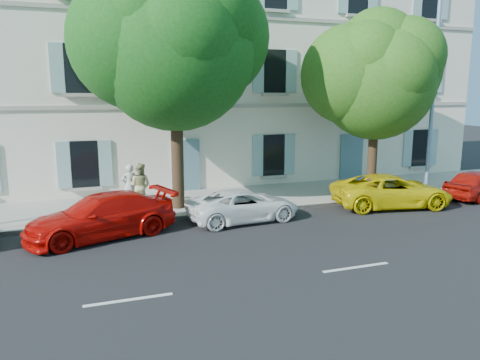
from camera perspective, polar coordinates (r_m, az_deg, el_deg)
name	(u,v)px	position (r m, az deg, el deg)	size (l,w,h in m)	color
ground	(291,227)	(16.47, 6.29, -5.76)	(90.00, 90.00, 0.00)	black
sidewalk	(247,198)	(20.41, 0.88, -2.23)	(36.00, 4.50, 0.15)	#A09E96
kerb	(266,210)	(18.45, 3.22, -3.64)	(36.00, 0.16, 0.16)	#9E998E
building	(210,66)	(25.39, -3.73, 13.76)	(28.00, 7.00, 12.00)	silver
car_red_coupe	(101,216)	(15.77, -16.57, -4.26)	(1.96, 4.83, 1.40)	#B90905
car_white_coupe	(244,205)	(17.06, 0.44, -3.11)	(1.91, 4.14, 1.15)	white
car_yellow_supercar	(392,191)	(20.05, 18.01, -1.26)	(2.22, 4.82, 1.34)	#D9C209
car_red_hatchback	(478,184)	(23.16, 27.03, -0.42)	(1.53, 3.79, 1.29)	#A21109
tree_left	(175,50)	(18.18, -7.96, 15.38)	(6.03, 6.03, 9.34)	#3A2819
tree_right	(376,82)	(21.18, 16.28, 11.43)	(4.98, 4.98, 7.67)	#3A2819
street_lamp	(437,84)	(22.56, 22.84, 10.73)	(0.47, 1.83, 8.52)	#7293BF
pedestrian_a	(130,186)	(18.93, -13.31, -0.69)	(0.62, 0.41, 1.70)	silver
pedestrian_b	(140,186)	(18.66, -12.07, -0.67)	(0.87, 0.68, 1.78)	tan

